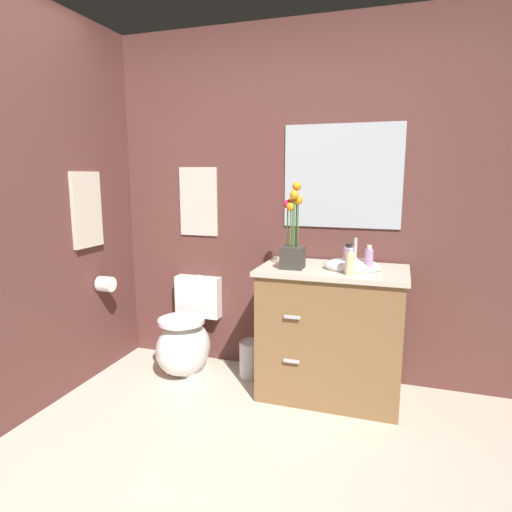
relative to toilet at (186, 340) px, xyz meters
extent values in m
cube|color=brown|center=(0.89, 0.30, 1.01)|extent=(4.04, 0.05, 2.50)
cube|color=brown|center=(-0.63, -0.91, 1.01)|extent=(0.05, 4.73, 2.50)
ellipsoid|color=white|center=(0.00, -0.05, -0.04)|extent=(0.38, 0.48, 0.40)
cube|color=white|center=(0.00, 0.00, -0.15)|extent=(0.22, 0.26, 0.18)
cube|color=white|center=(0.00, 0.24, 0.28)|extent=(0.36, 0.13, 0.32)
cylinder|color=white|center=(0.00, -0.07, 0.17)|extent=(0.34, 0.34, 0.03)
cylinder|color=#B7B7BC|center=(0.00, 0.24, 0.44)|extent=(0.04, 0.04, 0.02)
cube|color=brown|center=(1.08, -0.03, 0.18)|extent=(0.90, 0.52, 0.84)
cube|color=beige|center=(1.08, -0.03, 0.61)|extent=(0.94, 0.56, 0.03)
ellipsoid|color=white|center=(1.20, -0.03, 0.65)|extent=(0.36, 0.26, 0.10)
cylinder|color=#B7B7BC|center=(1.20, 0.13, 0.72)|extent=(0.02, 0.02, 0.18)
cube|color=#B7B7BC|center=(0.88, -0.30, 0.36)|extent=(0.10, 0.02, 0.02)
cube|color=#B7B7BC|center=(0.88, -0.30, 0.08)|extent=(0.10, 0.02, 0.02)
cube|color=#38332D|center=(0.83, -0.11, 0.70)|extent=(0.14, 0.14, 0.14)
cylinder|color=#386B2D|center=(0.86, -0.11, 0.91)|extent=(0.01, 0.01, 0.29)
sphere|color=orange|center=(0.86, -0.11, 1.06)|extent=(0.06, 0.06, 0.06)
cylinder|color=#386B2D|center=(0.85, -0.09, 0.96)|extent=(0.01, 0.01, 0.38)
sphere|color=orange|center=(0.85, -0.09, 1.15)|extent=(0.06, 0.06, 0.06)
cylinder|color=#386B2D|center=(0.82, -0.09, 0.91)|extent=(0.01, 0.01, 0.29)
sphere|color=orange|center=(0.82, -0.09, 1.05)|extent=(0.06, 0.06, 0.06)
cylinder|color=#386B2D|center=(0.80, -0.11, 0.90)|extent=(0.01, 0.01, 0.27)
sphere|color=#E01E51|center=(0.80, -0.11, 1.04)|extent=(0.06, 0.06, 0.06)
cylinder|color=#386B2D|center=(0.82, -0.14, 0.89)|extent=(0.01, 0.01, 0.26)
sphere|color=orange|center=(0.82, -0.14, 1.02)|extent=(0.06, 0.06, 0.06)
cylinder|color=#386B2D|center=(0.85, -0.15, 0.93)|extent=(0.01, 0.01, 0.33)
sphere|color=orange|center=(0.85, -0.15, 1.10)|extent=(0.06, 0.06, 0.06)
cylinder|color=#B28CBF|center=(1.18, -0.07, 0.70)|extent=(0.07, 0.07, 0.15)
cylinder|color=black|center=(1.18, -0.07, 0.79)|extent=(0.04, 0.04, 0.02)
cylinder|color=#B28CBF|center=(1.31, -0.09, 0.70)|extent=(0.05, 0.05, 0.15)
cylinder|color=silver|center=(1.31, -0.09, 0.78)|extent=(0.03, 0.03, 0.02)
cylinder|color=beige|center=(1.20, -0.20, 0.70)|extent=(0.06, 0.06, 0.14)
cylinder|color=#B7B7BC|center=(1.20, -0.20, 0.78)|extent=(0.03, 0.03, 0.02)
cylinder|color=#B7B7BC|center=(0.50, 0.05, -0.11)|extent=(0.18, 0.18, 0.26)
torus|color=#B7B7BC|center=(0.50, 0.05, 0.02)|extent=(0.18, 0.18, 0.01)
cube|color=beige|center=(0.00, 0.27, 1.02)|extent=(0.31, 0.01, 0.52)
cube|color=#B2BCC6|center=(1.08, 0.27, 1.21)|extent=(0.80, 0.01, 0.70)
cube|color=beige|center=(-0.59, -0.28, 0.98)|extent=(0.03, 0.28, 0.52)
cylinder|color=white|center=(-0.53, -0.20, 0.44)|extent=(0.11, 0.11, 0.11)
camera|label=1|loc=(1.47, -2.82, 1.21)|focal=30.95mm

